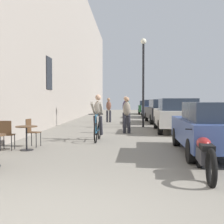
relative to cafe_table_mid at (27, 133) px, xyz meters
name	(u,v)px	position (x,y,z in m)	size (l,w,h in m)	color
building_facade_left	(53,24)	(-1.34, 8.82, 5.50)	(0.54, 68.00, 12.05)	gray
cafe_table_mid	(27,133)	(0.00, 0.00, 0.00)	(0.64, 0.64, 0.72)	black
cafe_chair_mid_toward_street	(7,133)	(-0.57, -0.08, 0.00)	(0.41, 0.41, 0.89)	black
cafe_chair_mid_toward_wall	(32,131)	(-0.08, 0.70, 0.00)	(0.43, 0.43, 0.89)	black
cyclist_on_bicycle	(98,119)	(1.92, 2.27, 0.29)	(0.52, 1.76, 1.74)	black
pedestrian_near	(127,113)	(3.00, 4.66, 0.40)	(0.36, 0.26, 1.64)	#26262D
pedestrian_mid	(126,110)	(2.95, 7.22, 0.44)	(0.36, 0.27, 1.71)	#26262D
pedestrian_far	(127,109)	(3.05, 9.27, 0.43)	(0.35, 0.25, 1.69)	#26262D
pedestrian_furthest	(109,109)	(1.79, 11.37, 0.41)	(0.35, 0.26, 1.66)	#26262D
street_lamp	(143,71)	(3.92, 7.77, 2.59)	(0.32, 0.32, 4.90)	black
parked_car_nearest	(212,127)	(5.31, -0.42, 0.22)	(1.84, 4.10, 1.44)	#384C84
parked_car_second	(176,115)	(5.33, 5.50, 0.30)	(2.00, 4.49, 1.58)	beige
parked_car_third	(162,111)	(5.33, 11.01, 0.29)	(1.98, 4.44, 1.56)	black
parked_car_fourth	(152,108)	(5.29, 17.24, 0.28)	(1.93, 4.39, 1.55)	#384C84
parked_car_fifth	(146,107)	(5.20, 23.42, 0.24)	(1.85, 4.18, 1.47)	#23512D
parked_motorcycle	(205,155)	(4.51, -2.73, -0.12)	(0.62, 2.14, 0.92)	black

